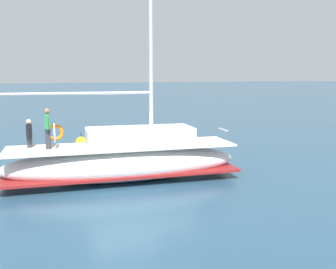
{
  "coord_description": "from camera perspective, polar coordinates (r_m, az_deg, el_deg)",
  "views": [
    {
      "loc": [
        14.65,
        -4.08,
        4.31
      ],
      "look_at": [
        -0.11,
        2.18,
        1.8
      ],
      "focal_mm": 40.83,
      "sensor_mm": 36.0,
      "label": 1
    }
  ],
  "objects": [
    {
      "name": "ground_plane",
      "position": [
        15.81,
        -7.2,
        -7.0
      ],
      "size": [
        400.0,
        400.0,
        0.0
      ],
      "primitive_type": "plane",
      "color": "#284C66"
    },
    {
      "name": "main_sailboat",
      "position": [
        15.75,
        -6.47,
        -3.66
      ],
      "size": [
        3.58,
        9.82,
        12.0
      ],
      "color": "white",
      "rests_on": "ground"
    },
    {
      "name": "mooring_buoy",
      "position": [
        24.0,
        -12.82,
        -1.16
      ],
      "size": [
        0.71,
        0.71,
        0.95
      ],
      "color": "yellow",
      "rests_on": "ground"
    }
  ]
}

